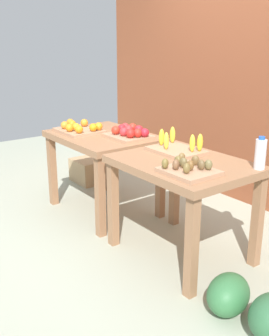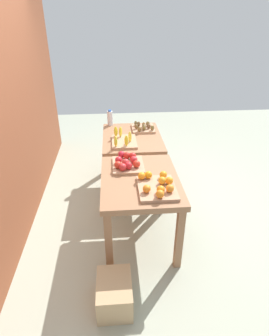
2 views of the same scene
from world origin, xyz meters
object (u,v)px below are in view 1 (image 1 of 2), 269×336
at_px(water_bottle, 260,154).
at_px(cardboard_produce_box, 88,171).
at_px(banana_crate, 177,148).
at_px(display_table_left, 104,146).
at_px(orange_bin, 79,128).
at_px(apple_bin, 129,133).
at_px(watermelon_pile, 251,306).
at_px(kiwi_bin, 188,169).
at_px(display_table_right, 183,176).

relative_size(water_bottle, cardboard_produce_box, 0.59).
bearing_deg(banana_crate, water_bottle, 13.92).
height_order(display_table_left, orange_bin, orange_bin).
relative_size(display_table_left, apple_bin, 2.50).
height_order(apple_bin, watermelon_pile, apple_bin).
height_order(banana_crate, water_bottle, water_bottle).
xyz_separation_m(display_table_left, watermelon_pile, (2.02, -0.26, -0.53)).
height_order(apple_bin, water_bottle, water_bottle).
bearing_deg(display_table_left, banana_crate, 8.03).
height_order(kiwi_bin, watermelon_pile, kiwi_bin).
bearing_deg(water_bottle, display_table_right, -147.39).
distance_m(display_table_left, water_bottle, 1.63).
bearing_deg(display_table_right, display_table_left, 180.00).
relative_size(apple_bin, banana_crate, 0.94).
xyz_separation_m(banana_crate, cardboard_produce_box, (-1.75, 0.17, -0.68)).
relative_size(display_table_right, watermelon_pile, 1.54).
height_order(display_table_left, watermelon_pile, display_table_left).
xyz_separation_m(watermelon_pile, cardboard_produce_box, (-2.87, 0.56, 0.00)).
bearing_deg(apple_bin, kiwi_bin, -15.08).
bearing_deg(apple_bin, orange_bin, -151.44).
xyz_separation_m(kiwi_bin, watermelon_pile, (0.67, -0.08, -0.68)).
bearing_deg(kiwi_bin, apple_bin, 164.92).
xyz_separation_m(display_table_left, apple_bin, (0.26, 0.12, 0.16)).
bearing_deg(display_table_right, cardboard_produce_box, 171.33).
bearing_deg(orange_bin, banana_crate, 13.70).
bearing_deg(watermelon_pile, apple_bin, 167.92).
bearing_deg(kiwi_bin, cardboard_produce_box, 167.76).
relative_size(display_table_right, kiwi_bin, 2.89).
relative_size(display_table_left, kiwi_bin, 2.89).
bearing_deg(water_bottle, kiwi_bin, -116.05).
relative_size(display_table_right, orange_bin, 2.32).
bearing_deg(display_table_right, watermelon_pile, -16.11).
height_order(orange_bin, banana_crate, banana_crate).
xyz_separation_m(orange_bin, banana_crate, (1.12, 0.27, -0.00)).
distance_m(display_table_right, banana_crate, 0.30).
bearing_deg(apple_bin, banana_crate, 1.00).
xyz_separation_m(display_table_left, orange_bin, (-0.22, -0.15, 0.16)).
height_order(orange_bin, apple_bin, apple_bin).
distance_m(display_table_left, kiwi_bin, 1.37).
bearing_deg(kiwi_bin, orange_bin, 178.84).
bearing_deg(banana_crate, display_table_right, -30.19).
height_order(kiwi_bin, cardboard_produce_box, kiwi_bin).
bearing_deg(display_table_left, water_bottle, 10.59).
distance_m(display_table_left, orange_bin, 0.30).
relative_size(display_table_left, water_bottle, 4.40).
relative_size(display_table_right, banana_crate, 2.36).
bearing_deg(orange_bin, kiwi_bin, -1.16).
bearing_deg(water_bottle, watermelon_pile, -51.79).
bearing_deg(banana_crate, kiwi_bin, -34.08).
height_order(apple_bin, kiwi_bin, apple_bin).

